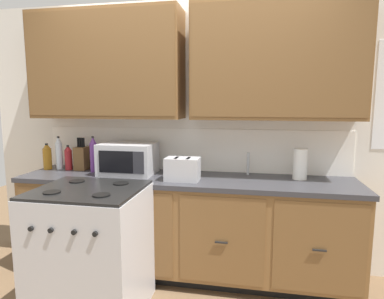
% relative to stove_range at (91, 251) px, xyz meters
% --- Properties ---
extents(ground_plane, '(8.00, 8.00, 0.00)m').
position_rel_stove_range_xyz_m(ground_plane, '(0.56, 0.33, -0.47)').
color(ground_plane, brown).
extents(wall_unit, '(4.08, 0.40, 2.47)m').
position_rel_stove_range_xyz_m(wall_unit, '(0.57, 0.83, 1.18)').
color(wall_unit, white).
rests_on(wall_unit, ground_plane).
extents(counter_run, '(2.91, 0.64, 0.90)m').
position_rel_stove_range_xyz_m(counter_run, '(0.57, 0.63, -0.01)').
color(counter_run, black).
rests_on(counter_run, ground_plane).
extents(stove_range, '(0.76, 0.68, 0.95)m').
position_rel_stove_range_xyz_m(stove_range, '(0.00, 0.00, 0.00)').
color(stove_range, '#B7B7BC').
rests_on(stove_range, ground_plane).
extents(microwave, '(0.48, 0.37, 0.28)m').
position_rel_stove_range_xyz_m(microwave, '(0.04, 0.67, 0.57)').
color(microwave, '#B7B7BC').
rests_on(microwave, counter_run).
extents(toaster, '(0.28, 0.18, 0.19)m').
position_rel_stove_range_xyz_m(toaster, '(0.57, 0.52, 0.53)').
color(toaster, '#B7B7BC').
rests_on(toaster, counter_run).
extents(knife_block, '(0.11, 0.14, 0.31)m').
position_rel_stove_range_xyz_m(knife_block, '(-0.48, 0.77, 0.55)').
color(knife_block, brown).
rests_on(knife_block, counter_run).
extents(sink_faucet, '(0.02, 0.02, 0.20)m').
position_rel_stove_range_xyz_m(sink_faucet, '(1.10, 0.84, 0.53)').
color(sink_faucet, '#B2B5BA').
rests_on(sink_faucet, counter_run).
extents(paper_towel_roll, '(0.12, 0.12, 0.26)m').
position_rel_stove_range_xyz_m(paper_towel_roll, '(1.54, 0.75, 0.56)').
color(paper_towel_roll, white).
rests_on(paper_towel_roll, counter_run).
extents(bottle_amber, '(0.08, 0.08, 0.25)m').
position_rel_stove_range_xyz_m(bottle_amber, '(-0.81, 0.72, 0.56)').
color(bottle_amber, '#9E6619').
rests_on(bottle_amber, counter_run).
extents(bottle_red, '(0.07, 0.07, 0.24)m').
position_rel_stove_range_xyz_m(bottle_red, '(-0.60, 0.74, 0.55)').
color(bottle_red, maroon).
rests_on(bottle_red, counter_run).
extents(bottle_clear, '(0.06, 0.06, 0.32)m').
position_rel_stove_range_xyz_m(bottle_clear, '(-0.70, 0.75, 0.59)').
color(bottle_clear, silver).
rests_on(bottle_clear, counter_run).
extents(bottle_violet, '(0.06, 0.06, 0.33)m').
position_rel_stove_range_xyz_m(bottle_violet, '(-0.32, 0.70, 0.60)').
color(bottle_violet, '#663384').
rests_on(bottle_violet, counter_run).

